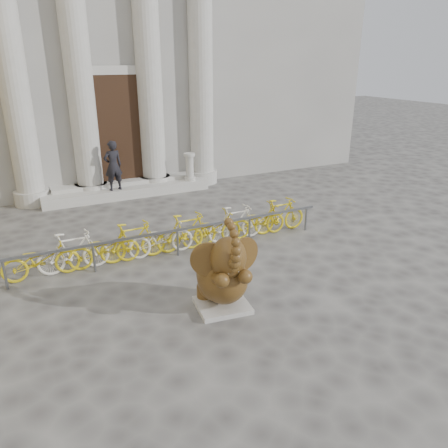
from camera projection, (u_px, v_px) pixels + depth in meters
name	position (u px, v px, depth m)	size (l,w,h in m)	color
ground	(255.00, 327.00, 8.22)	(80.00, 80.00, 0.00)	#474442
classical_building	(83.00, 27.00, 18.61)	(22.00, 10.70, 12.00)	gray
entrance_steps	(127.00, 190.00, 16.04)	(6.00, 1.20, 0.36)	#A8A59E
elephant_statue	(223.00, 275.00, 8.57)	(1.36, 1.57, 2.05)	#A8A59E
bike_rack	(174.00, 234.00, 11.22)	(8.35, 0.53, 1.00)	slate
pedestrian	(113.00, 166.00, 15.16)	(0.64, 0.42, 1.75)	black
balustrade_post	(190.00, 168.00, 16.53)	(0.42, 0.42, 1.04)	#A8A59E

